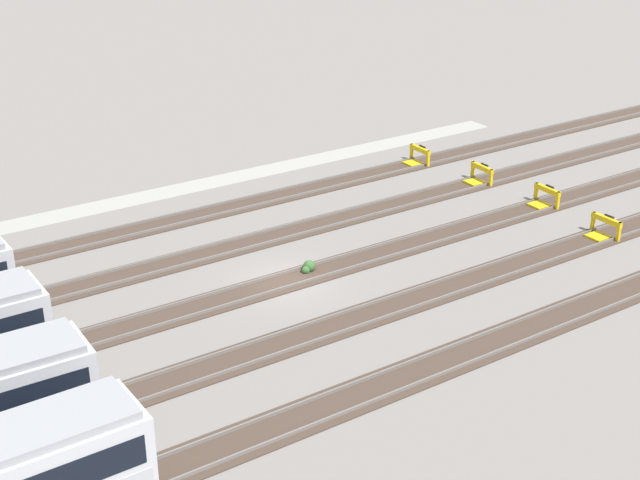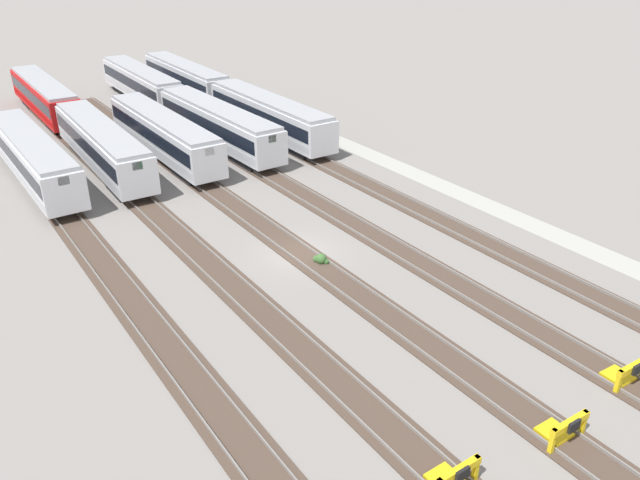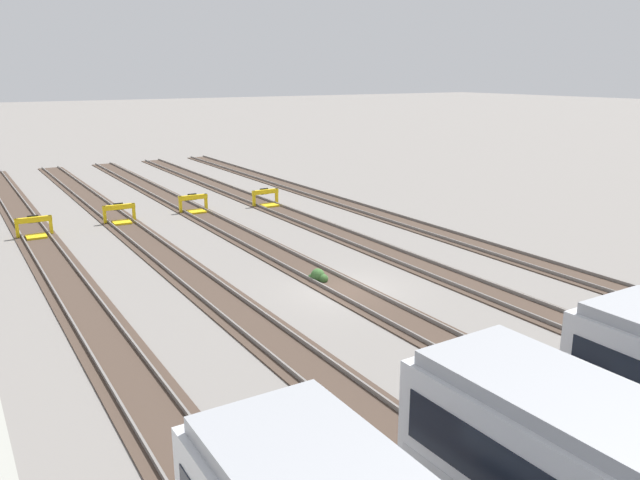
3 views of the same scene
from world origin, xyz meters
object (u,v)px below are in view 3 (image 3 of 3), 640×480
Objects in this scene: weed_clump at (318,276)px; bumper_stop_near_inner_track at (120,215)px; bumper_stop_far_inner_track at (267,199)px; bumper_stop_nearest_track at (35,229)px; bumper_stop_middle_track at (195,205)px.

bumper_stop_near_inner_track is at bearing -163.65° from weed_clump.
bumper_stop_far_inner_track is 16.90m from weed_clump.
bumper_stop_far_inner_track is at bearing 92.88° from bumper_stop_nearest_track.
bumper_stop_middle_track is 2.18× the size of weed_clump.
bumper_stop_near_inner_track is at bearing -83.85° from bumper_stop_middle_track.
bumper_stop_middle_track is at bearing 96.15° from bumper_stop_near_inner_track.
bumper_stop_near_inner_track is 10.22m from bumper_stop_far_inner_track.
bumper_stop_nearest_track is at bearing -147.11° from weed_clump.
bumper_stop_near_inner_track is 1.00× the size of bumper_stop_middle_track.
bumper_stop_middle_track is at bearing 178.76° from weed_clump.
bumper_stop_nearest_track and bumper_stop_far_inner_track have the same top height.
bumper_stop_far_inner_track is (0.74, 5.11, 0.00)m from bumper_stop_middle_track.
bumper_stop_middle_track is 1.00× the size of bumper_stop_far_inner_track.
weed_clump is (16.73, -0.36, -0.27)m from bumper_stop_middle_track.
bumper_stop_near_inner_track is at bearing -91.07° from bumper_stop_far_inner_track.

